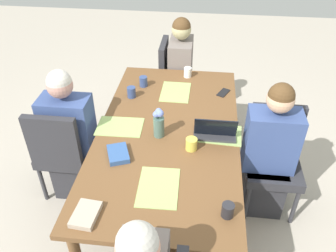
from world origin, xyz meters
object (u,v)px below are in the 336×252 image
at_px(chair_near_right_near, 273,154).
at_px(phone_black, 223,93).
at_px(chair_head_right_left_near, 174,76).
at_px(person_near_right_near, 268,157).
at_px(coffee_mug_near_right, 188,72).
at_px(coffee_mug_centre_right, 191,144).
at_px(person_head_right_left_near, 180,77).
at_px(person_far_left_far, 72,142).
at_px(dining_table, 168,138).
at_px(chair_far_left_far, 62,149).
at_px(coffee_mug_near_left, 143,81).
at_px(book_red_cover, 118,154).
at_px(coffee_mug_far_left, 131,92).
at_px(coffee_mug_centre_left, 228,210).
at_px(laptop_near_right_near, 215,131).
at_px(book_blue_cover, 86,214).
at_px(flower_vase, 159,123).

distance_m(chair_near_right_near, phone_black, 0.72).
distance_m(chair_head_right_left_near, person_near_right_near, 1.58).
height_order(coffee_mug_near_right, coffee_mug_centre_right, coffee_mug_near_right).
bearing_deg(person_head_right_left_near, person_far_left_far, 146.52).
bearing_deg(person_far_left_far, dining_table, -92.09).
bearing_deg(chair_head_right_left_near, chair_near_right_near, -142.52).
xyz_separation_m(chair_far_left_far, coffee_mug_near_left, (0.72, -0.58, 0.28)).
bearing_deg(person_near_right_near, book_red_cover, 107.32).
bearing_deg(coffee_mug_far_left, dining_table, -140.73).
bearing_deg(person_far_left_far, person_head_right_left_near, -33.48).
bearing_deg(coffee_mug_centre_left, chair_near_right_near, -25.71).
distance_m(laptop_near_right_near, coffee_mug_near_right, 0.96).
bearing_deg(book_blue_cover, chair_far_left_far, 35.77).
bearing_deg(person_near_right_near, chair_head_right_left_near, 34.10).
distance_m(flower_vase, laptop_near_right_near, 0.43).
bearing_deg(coffee_mug_centre_left, laptop_near_right_near, 6.03).
bearing_deg(laptop_near_right_near, phone_black, -6.70).
height_order(laptop_near_right_near, coffee_mug_centre_right, laptop_near_right_near).
height_order(chair_far_left_far, flower_vase, flower_vase).
bearing_deg(person_far_left_far, book_blue_cover, -154.14).
bearing_deg(coffee_mug_near_left, coffee_mug_centre_right, -149.88).
height_order(chair_near_right_near, coffee_mug_far_left, chair_near_right_near).
distance_m(coffee_mug_near_left, coffee_mug_centre_right, 1.00).
bearing_deg(book_red_cover, laptop_near_right_near, -86.30).
relative_size(person_near_right_near, coffee_mug_centre_right, 12.96).
bearing_deg(coffee_mug_far_left, book_red_cover, -175.42).
bearing_deg(coffee_mug_near_right, coffee_mug_centre_right, -174.60).
xyz_separation_m(chair_near_right_near, book_red_cover, (-0.42, 1.18, 0.25)).
distance_m(person_far_left_far, coffee_mug_centre_right, 1.07).
bearing_deg(coffee_mug_far_left, laptop_near_right_near, -123.00).
distance_m(coffee_mug_centre_right, coffee_mug_far_left, 0.88).
distance_m(dining_table, person_near_right_near, 0.81).
xyz_separation_m(person_head_right_left_near, coffee_mug_near_right, (-0.36, -0.10, 0.25)).
height_order(person_head_right_left_near, coffee_mug_centre_left, person_head_right_left_near).
distance_m(person_head_right_left_near, flower_vase, 1.36).
bearing_deg(coffee_mug_near_right, book_blue_cover, 165.14).
relative_size(chair_near_right_near, coffee_mug_near_right, 9.37).
distance_m(laptop_near_right_near, phone_black, 0.65).
relative_size(flower_vase, laptop_near_right_near, 0.75).
relative_size(chair_far_left_far, book_red_cover, 4.50).
height_order(chair_far_left_far, coffee_mug_centre_left, chair_far_left_far).
bearing_deg(dining_table, book_blue_cover, 156.42).
bearing_deg(person_head_right_left_near, book_red_cover, 169.01).
height_order(chair_head_right_left_near, person_far_left_far, person_far_left_far).
bearing_deg(flower_vase, dining_table, -45.57).
bearing_deg(chair_far_left_far, laptop_near_right_near, -88.63).
relative_size(person_far_left_far, coffee_mug_near_left, 12.39).
xyz_separation_m(dining_table, coffee_mug_near_left, (0.67, 0.31, 0.12)).
distance_m(flower_vase, book_blue_cover, 0.88).
distance_m(book_red_cover, book_blue_cover, 0.55).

